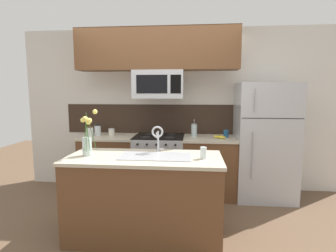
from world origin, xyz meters
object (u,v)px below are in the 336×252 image
at_px(storage_jar_short, 112,132).
at_px(coffee_tin, 226,134).
at_px(banana_bunch, 220,137).
at_px(storage_jar_medium, 98,130).
at_px(stove_range, 159,165).
at_px(flower_vase, 87,141).
at_px(microwave, 159,85).
at_px(sink_faucet, 158,135).
at_px(storage_jar_tall, 90,131).
at_px(french_press, 194,130).
at_px(refrigerator, 264,141).
at_px(drinking_glass, 203,153).

height_order(storage_jar_short, coffee_tin, storage_jar_short).
height_order(storage_jar_short, banana_bunch, storage_jar_short).
bearing_deg(storage_jar_medium, stove_range, -1.73).
bearing_deg(flower_vase, microwave, 64.15).
xyz_separation_m(storage_jar_medium, banana_bunch, (1.90, -0.09, -0.06)).
bearing_deg(sink_faucet, microwave, 96.60).
xyz_separation_m(storage_jar_tall, flower_vase, (0.50, -1.29, 0.09)).
bearing_deg(french_press, refrigerator, -2.19).
distance_m(french_press, coffee_tin, 0.49).
height_order(stove_range, sink_faucet, sink_faucet).
height_order(storage_jar_tall, banana_bunch, storage_jar_tall).
bearing_deg(refrigerator, stove_range, -179.28).
height_order(microwave, storage_jar_short, microwave).
height_order(coffee_tin, sink_faucet, sink_faucet).
height_order(microwave, storage_jar_tall, microwave).
bearing_deg(refrigerator, storage_jar_tall, -179.85).
relative_size(storage_jar_short, banana_bunch, 0.60).
bearing_deg(storage_jar_tall, microwave, -1.76).
bearing_deg(stove_range, sink_faucet, -83.53).
relative_size(banana_bunch, drinking_glass, 1.54).
bearing_deg(coffee_tin, storage_jar_short, -179.14).
bearing_deg(stove_range, coffee_tin, 2.81).
xyz_separation_m(banana_bunch, french_press, (-0.38, 0.12, 0.08)).
xyz_separation_m(stove_range, french_press, (0.54, 0.06, 0.55)).
distance_m(stove_range, flower_vase, 1.55).
bearing_deg(drinking_glass, refrigerator, 53.88).
bearing_deg(storage_jar_short, french_press, 1.62).
bearing_deg(coffee_tin, refrigerator, -3.06).
xyz_separation_m(refrigerator, storage_jar_short, (-2.34, 0.00, 0.10)).
relative_size(storage_jar_short, flower_vase, 0.23).
distance_m(microwave, refrigerator, 1.79).
distance_m(storage_jar_tall, coffee_tin, 2.13).
height_order(refrigerator, storage_jar_short, refrigerator).
relative_size(french_press, flower_vase, 0.53).
xyz_separation_m(microwave, storage_jar_short, (-0.76, 0.04, -0.74)).
height_order(storage_jar_tall, storage_jar_medium, storage_jar_medium).
distance_m(banana_bunch, sink_faucet, 1.29).
bearing_deg(drinking_glass, flower_vase, 179.58).
xyz_separation_m(refrigerator, storage_jar_tall, (-2.69, -0.01, 0.12)).
distance_m(coffee_tin, flower_vase, 2.11).
distance_m(storage_jar_short, french_press, 1.30).
distance_m(storage_jar_medium, flower_vase, 1.37).
bearing_deg(drinking_glass, coffee_tin, 73.64).
relative_size(storage_jar_medium, flower_vase, 0.35).
bearing_deg(microwave, stove_range, 90.16).
bearing_deg(flower_vase, stove_range, 64.52).
bearing_deg(french_press, storage_jar_medium, -178.86).
distance_m(refrigerator, sink_faucet, 1.84).
height_order(storage_jar_short, flower_vase, flower_vase).
height_order(banana_bunch, drinking_glass, drinking_glass).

